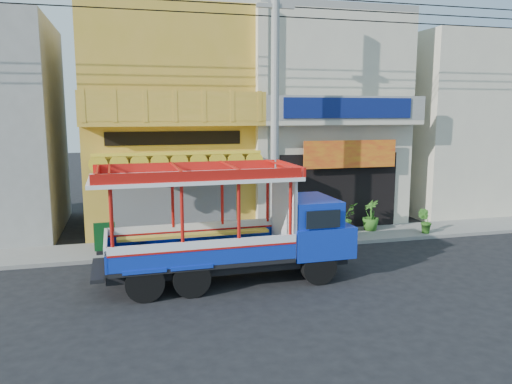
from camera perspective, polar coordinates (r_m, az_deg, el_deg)
ground at (r=13.89m, az=10.09°, el=-9.58°), size 90.00×90.00×0.00m
sidewalk at (r=17.42m, az=4.57°, el=-5.37°), size 30.00×2.00×0.12m
shophouse_left at (r=19.93m, az=-10.20°, el=8.13°), size 6.00×7.50×8.24m
shophouse_right at (r=21.27m, az=6.29°, el=8.28°), size 6.00×6.75×8.24m
party_pilaster at (r=17.38m, az=0.66°, el=7.78°), size 0.35×0.30×8.00m
filler_building_right at (r=24.69m, az=21.72°, el=7.10°), size 6.00×6.00×7.60m
utility_pole at (r=15.94m, az=2.70°, el=11.34°), size 28.00×0.26×9.00m
songthaew_truck at (r=13.11m, az=-1.31°, el=-3.81°), size 6.65×2.36×3.08m
green_sign at (r=16.01m, az=-16.89°, el=-5.33°), size 0.63×0.32×0.97m
potted_plant_a at (r=18.24m, az=9.93°, el=-2.90°), size 1.26×1.23×1.06m
potted_plant_b at (r=18.86m, az=18.73°, el=-3.17°), size 0.61×0.61×0.86m
potted_plant_c at (r=18.72m, az=12.98°, el=-2.60°), size 0.63×0.63×1.12m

